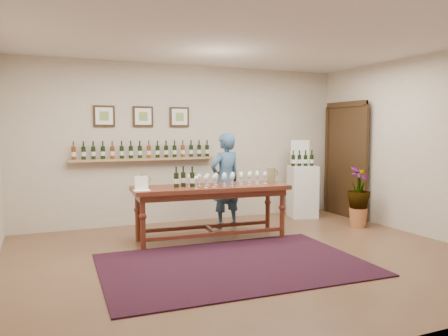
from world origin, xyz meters
name	(u,v)px	position (x,y,z in m)	size (l,w,h in m)	color
ground	(248,257)	(0.00, 0.00, 0.00)	(6.00, 6.00, 0.00)	brown
room_shell	(306,159)	(2.11, 1.86, 1.12)	(6.00, 6.00, 6.00)	beige
rug	(234,264)	(-0.31, -0.25, 0.01)	(3.17, 2.12, 0.02)	#410D0B
tasting_table	(211,194)	(-0.12, 1.02, 0.70)	(2.36, 0.90, 0.82)	#4A1F12
table_glasses	(228,179)	(0.15, 0.99, 0.92)	(1.36, 0.31, 0.19)	white
table_bottles	(184,177)	(-0.53, 1.07, 0.97)	(0.28, 0.16, 0.30)	black
pitcher_left	(144,181)	(-1.09, 1.17, 0.92)	(0.13, 0.13, 0.20)	olive
pitcher_right	(272,175)	(0.93, 1.06, 0.94)	(0.15, 0.15, 0.23)	olive
menu_card	(141,183)	(-1.18, 0.93, 0.92)	(0.22, 0.16, 0.20)	white
display_pedestal	(302,191)	(2.12, 1.98, 0.49)	(0.49, 0.49, 0.97)	white
pedestal_bottles	(302,158)	(2.08, 1.93, 1.14)	(0.32, 0.09, 0.32)	black
info_sign	(300,152)	(2.16, 2.15, 1.23)	(0.37, 0.02, 0.50)	white
potted_plant	(359,197)	(2.50, 0.85, 0.52)	(0.63, 0.63, 0.89)	#B3663B
person	(225,180)	(0.42, 1.73, 0.80)	(0.58, 0.38, 1.60)	#335779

